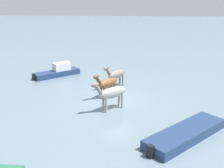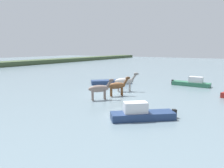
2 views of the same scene
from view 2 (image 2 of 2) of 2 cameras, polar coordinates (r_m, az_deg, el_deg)
The scene contains 7 objects.
ground_plane at distance 21.54m, azimuth 0.90°, elevation -2.82°, with size 179.20×179.20×0.00m, color slate.
horse_rear_stallion at distance 20.70m, azimuth 1.46°, elevation -0.44°, with size 2.12×1.76×1.86m.
horse_dark_mare at distance 22.91m, azimuth 3.49°, elevation 0.77°, with size 1.98×2.29×2.04m.
horse_chestnut_trailing at distance 19.13m, azimuth -3.33°, elevation -1.24°, with size 2.13×1.80×1.88m.
boat_dinghy_port at distance 14.25m, azimuth 7.88°, elevation -8.13°, with size 3.60×3.93×1.33m.
boat_motor_center at distance 28.14m, azimuth 20.56°, elevation 0.13°, with size 1.36×4.68×1.33m.
boat_tender_starboard at distance 27.96m, azimuth -0.22°, elevation 0.41°, with size 4.60×4.71×0.75m.
Camera 2 is at (-17.96, -10.97, 4.60)m, focal length 34.22 mm.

